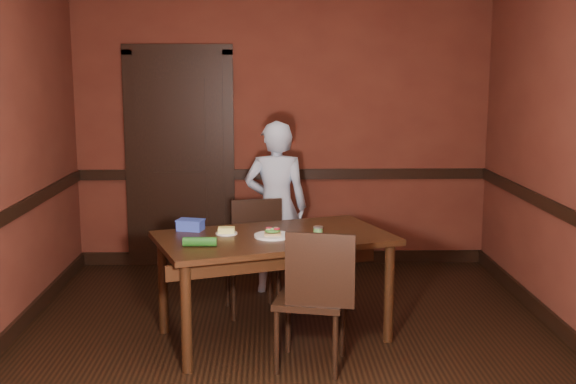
{
  "coord_description": "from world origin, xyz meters",
  "views": [
    {
      "loc": [
        -0.14,
        -4.75,
        1.93
      ],
      "look_at": [
        0.0,
        0.35,
        1.05
      ],
      "focal_mm": 45.0,
      "sensor_mm": 36.0,
      "label": 1
    }
  ],
  "objects_px": {
    "chair_far": "(252,258)",
    "chair_near": "(311,297)",
    "person": "(276,207)",
    "cheese_saucer": "(226,231)",
    "sauce_jar": "(318,232)",
    "dining_table": "(274,287)",
    "food_tub": "(190,225)",
    "sandwich_plate": "(273,234)"
  },
  "relations": [
    {
      "from": "chair_far",
      "to": "sauce_jar",
      "type": "relative_size",
      "value": 10.9
    },
    {
      "from": "sandwich_plate",
      "to": "cheese_saucer",
      "type": "distance_m",
      "value": 0.34
    },
    {
      "from": "person",
      "to": "food_tub",
      "type": "height_order",
      "value": "person"
    },
    {
      "from": "sauce_jar",
      "to": "food_tub",
      "type": "relative_size",
      "value": 0.37
    },
    {
      "from": "dining_table",
      "to": "chair_near",
      "type": "relative_size",
      "value": 1.73
    },
    {
      "from": "chair_far",
      "to": "chair_near",
      "type": "height_order",
      "value": "chair_near"
    },
    {
      "from": "chair_near",
      "to": "cheese_saucer",
      "type": "distance_m",
      "value": 0.86
    },
    {
      "from": "chair_far",
      "to": "food_tub",
      "type": "relative_size",
      "value": 4.07
    },
    {
      "from": "dining_table",
      "to": "chair_near",
      "type": "distance_m",
      "value": 0.56
    },
    {
      "from": "person",
      "to": "sauce_jar",
      "type": "distance_m",
      "value": 1.22
    },
    {
      "from": "food_tub",
      "to": "chair_near",
      "type": "bearing_deg",
      "value": -24.03
    },
    {
      "from": "chair_near",
      "to": "sauce_jar",
      "type": "height_order",
      "value": "chair_near"
    },
    {
      "from": "cheese_saucer",
      "to": "dining_table",
      "type": "bearing_deg",
      "value": -8.26
    },
    {
      "from": "chair_near",
      "to": "food_tub",
      "type": "xyz_separation_m",
      "value": [
        -0.84,
        0.68,
        0.33
      ]
    },
    {
      "from": "chair_far",
      "to": "person",
      "type": "distance_m",
      "value": 0.66
    },
    {
      "from": "food_tub",
      "to": "sandwich_plate",
      "type": "bearing_deg",
      "value": -5.86
    },
    {
      "from": "chair_near",
      "to": "person",
      "type": "relative_size",
      "value": 0.63
    },
    {
      "from": "sandwich_plate",
      "to": "cheese_saucer",
      "type": "relative_size",
      "value": 1.66
    },
    {
      "from": "chair_near",
      "to": "cheese_saucer",
      "type": "height_order",
      "value": "chair_near"
    },
    {
      "from": "person",
      "to": "sauce_jar",
      "type": "relative_size",
      "value": 18.41
    },
    {
      "from": "cheese_saucer",
      "to": "food_tub",
      "type": "bearing_deg",
      "value": 154.78
    },
    {
      "from": "person",
      "to": "food_tub",
      "type": "bearing_deg",
      "value": 57.46
    },
    {
      "from": "chair_far",
      "to": "chair_near",
      "type": "relative_size",
      "value": 0.95
    },
    {
      "from": "dining_table",
      "to": "sandwich_plate",
      "type": "height_order",
      "value": "sandwich_plate"
    },
    {
      "from": "chair_far",
      "to": "person",
      "type": "bearing_deg",
      "value": 59.51
    },
    {
      "from": "chair_near",
      "to": "dining_table",
      "type": "bearing_deg",
      "value": -52.18
    },
    {
      "from": "chair_far",
      "to": "dining_table",
      "type": "bearing_deg",
      "value": -83.83
    },
    {
      "from": "dining_table",
      "to": "food_tub",
      "type": "distance_m",
      "value": 0.76
    },
    {
      "from": "sauce_jar",
      "to": "cheese_saucer",
      "type": "distance_m",
      "value": 0.66
    },
    {
      "from": "person",
      "to": "cheese_saucer",
      "type": "bearing_deg",
      "value": 72.73
    },
    {
      "from": "sandwich_plate",
      "to": "food_tub",
      "type": "bearing_deg",
      "value": 159.24
    },
    {
      "from": "person",
      "to": "cheese_saucer",
      "type": "height_order",
      "value": "person"
    },
    {
      "from": "chair_far",
      "to": "food_tub",
      "type": "xyz_separation_m",
      "value": [
        -0.44,
        -0.38,
        0.36
      ]
    },
    {
      "from": "sauce_jar",
      "to": "food_tub",
      "type": "xyz_separation_m",
      "value": [
        -0.92,
        0.26,
        -0.0
      ]
    },
    {
      "from": "dining_table",
      "to": "sauce_jar",
      "type": "distance_m",
      "value": 0.53
    },
    {
      "from": "food_tub",
      "to": "person",
      "type": "bearing_deg",
      "value": 70.5
    },
    {
      "from": "chair_far",
      "to": "person",
      "type": "xyz_separation_m",
      "value": [
        0.2,
        0.55,
        0.3
      ]
    },
    {
      "from": "chair_near",
      "to": "chair_far",
      "type": "bearing_deg",
      "value": -56.25
    },
    {
      "from": "chair_far",
      "to": "chair_near",
      "type": "xyz_separation_m",
      "value": [
        0.4,
        -1.06,
        0.03
      ]
    },
    {
      "from": "sandwich_plate",
      "to": "sauce_jar",
      "type": "relative_size",
      "value": 3.2
    },
    {
      "from": "dining_table",
      "to": "food_tub",
      "type": "relative_size",
      "value": 7.46
    },
    {
      "from": "cheese_saucer",
      "to": "sauce_jar",
      "type": "bearing_deg",
      "value": -11.49
    }
  ]
}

